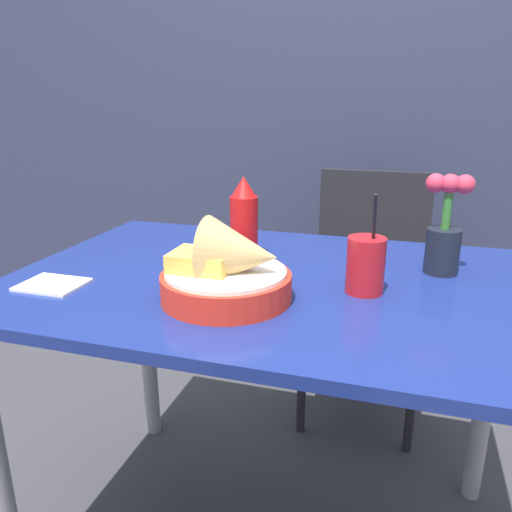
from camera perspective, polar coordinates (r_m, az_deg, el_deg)
name	(u,v)px	position (r m, az deg, el deg)	size (l,w,h in m)	color
wall_window	(352,52)	(2.25, 10.95, 21.90)	(7.00, 0.06, 2.60)	#2D334C
dining_table	(274,321)	(1.14, 2.09, -7.41)	(1.16, 0.77, 0.74)	navy
chair_far_window	(369,270)	(1.85, 12.76, -1.61)	(0.40, 0.40, 0.87)	black
food_basket	(230,272)	(0.96, -2.94, -1.79)	(0.26, 0.26, 0.16)	red
ketchup_bottle	(244,220)	(1.21, -1.39, 4.18)	(0.07, 0.07, 0.20)	red
drink_cup	(365,267)	(1.02, 12.40, -1.22)	(0.08, 0.08, 0.21)	red
flower_vase	(445,232)	(1.18, 20.75, 2.61)	(0.10, 0.07, 0.22)	black
napkin	(53,285)	(1.13, -22.23, -3.04)	(0.13, 0.10, 0.01)	white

